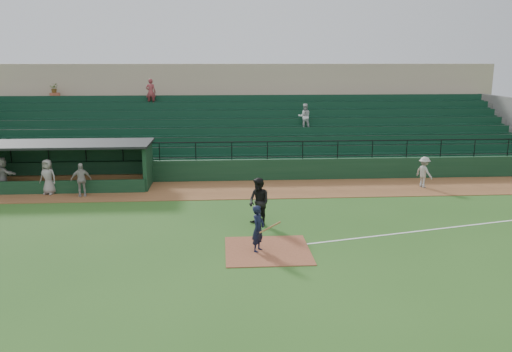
{
  "coord_description": "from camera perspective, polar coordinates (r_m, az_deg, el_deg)",
  "views": [
    {
      "loc": [
        -1.61,
        -18.36,
        6.61
      ],
      "look_at": [
        0.0,
        5.0,
        1.4
      ],
      "focal_mm": 36.39,
      "sensor_mm": 36.0,
      "label": 1
    }
  ],
  "objects": [
    {
      "name": "umpire",
      "position": [
        21.12,
        0.33,
        -2.88
      ],
      "size": [
        1.19,
        1.22,
        1.98
      ],
      "primitive_type": "imported",
      "rotation": [
        0.0,
        0.0,
        -0.9
      ],
      "color": "black",
      "rests_on": "ground"
    },
    {
      "name": "dugout_player_a",
      "position": [
        27.07,
        -18.68,
        -0.38
      ],
      "size": [
        1.05,
        0.66,
        1.67
      ],
      "primitive_type": "imported",
      "rotation": [
        0.0,
        0.0,
        0.28
      ],
      "color": "#A59F9A",
      "rests_on": "warning_track"
    },
    {
      "name": "stadium_structure",
      "position": [
        35.12,
        -1.3,
        5.49
      ],
      "size": [
        38.0,
        13.08,
        6.4
      ],
      "color": "#10321B",
      "rests_on": "ground"
    },
    {
      "name": "dugout",
      "position": [
        29.56,
        -19.86,
        1.5
      ],
      "size": [
        8.9,
        3.2,
        2.42
      ],
      "color": "#10321B",
      "rests_on": "ground"
    },
    {
      "name": "dugout_player_b",
      "position": [
        28.05,
        -21.89,
        -0.08
      ],
      "size": [
        0.99,
        0.78,
        1.78
      ],
      "primitive_type": "imported",
      "rotation": [
        0.0,
        0.0,
        -0.28
      ],
      "color": "gray",
      "rests_on": "warning_track"
    },
    {
      "name": "batter_at_plate",
      "position": [
        18.31,
        0.25,
        -5.81
      ],
      "size": [
        1.12,
        0.73,
        1.69
      ],
      "color": "black",
      "rests_on": "ground"
    },
    {
      "name": "foul_line",
      "position": [
        22.77,
        21.31,
        -5.2
      ],
      "size": [
        17.49,
        4.44,
        0.01
      ],
      "primitive_type": "cube",
      "rotation": [
        0.0,
        0.0,
        0.24
      ],
      "color": "white",
      "rests_on": "ground"
    },
    {
      "name": "ground",
      "position": [
        19.58,
        1.01,
        -7.19
      ],
      "size": [
        90.0,
        90.0,
        0.0
      ],
      "primitive_type": "plane",
      "color": "#27511A",
      "rests_on": "ground"
    },
    {
      "name": "dugout_player_c",
      "position": [
        29.63,
        -26.08,
        0.18
      ],
      "size": [
        1.64,
        1.41,
        1.78
      ],
      "primitive_type": "imported",
      "rotation": [
        0.0,
        0.0,
        2.5
      ],
      "color": "#A19D97",
      "rests_on": "warning_track"
    },
    {
      "name": "warning_track",
      "position": [
        27.22,
        -0.43,
        -1.48
      ],
      "size": [
        40.0,
        4.0,
        0.03
      ],
      "primitive_type": "cube",
      "color": "brown",
      "rests_on": "ground"
    },
    {
      "name": "runner",
      "position": [
        28.86,
        17.99,
        0.41
      ],
      "size": [
        0.99,
        1.22,
        1.64
      ],
      "primitive_type": "imported",
      "rotation": [
        0.0,
        0.0,
        1.99
      ],
      "color": "#A39E98",
      "rests_on": "warning_track"
    },
    {
      "name": "home_plate_dirt",
      "position": [
        18.64,
        1.28,
        -8.18
      ],
      "size": [
        3.0,
        3.0,
        0.03
      ],
      "primitive_type": "cube",
      "color": "brown",
      "rests_on": "ground"
    }
  ]
}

